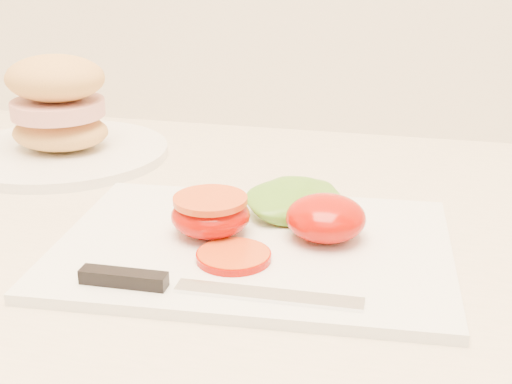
# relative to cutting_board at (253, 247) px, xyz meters

# --- Properties ---
(cutting_board) EXTENTS (0.37, 0.28, 0.01)m
(cutting_board) POSITION_rel_cutting_board_xyz_m (0.00, 0.00, 0.00)
(cutting_board) COLOR white
(cutting_board) RESTS_ON counter
(tomato_half_dome) EXTENTS (0.07, 0.07, 0.04)m
(tomato_half_dome) POSITION_rel_cutting_board_xyz_m (0.06, 0.02, 0.03)
(tomato_half_dome) COLOR #B70000
(tomato_half_dome) RESTS_ON cutting_board
(tomato_half_cut) EXTENTS (0.07, 0.07, 0.04)m
(tomato_half_cut) POSITION_rel_cutting_board_xyz_m (-0.04, 0.01, 0.03)
(tomato_half_cut) COLOR #B70000
(tomato_half_cut) RESTS_ON cutting_board
(tomato_slice_0) EXTENTS (0.06, 0.06, 0.01)m
(tomato_slice_0) POSITION_rel_cutting_board_xyz_m (-0.01, -0.04, 0.01)
(tomato_slice_0) COLOR #D36018
(tomato_slice_0) RESTS_ON cutting_board
(lettuce_leaf_0) EXTENTS (0.13, 0.14, 0.02)m
(lettuce_leaf_0) POSITION_rel_cutting_board_xyz_m (0.02, 0.08, 0.02)
(lettuce_leaf_0) COLOR #539527
(lettuce_leaf_0) RESTS_ON cutting_board
(knife) EXTENTS (0.23, 0.03, 0.01)m
(knife) POSITION_rel_cutting_board_xyz_m (-0.04, -0.10, 0.01)
(knife) COLOR silver
(knife) RESTS_ON cutting_board
(sandwich_plate) EXTENTS (0.27, 0.27, 0.13)m
(sandwich_plate) POSITION_rel_cutting_board_xyz_m (-0.30, 0.21, 0.04)
(sandwich_plate) COLOR white
(sandwich_plate) RESTS_ON counter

